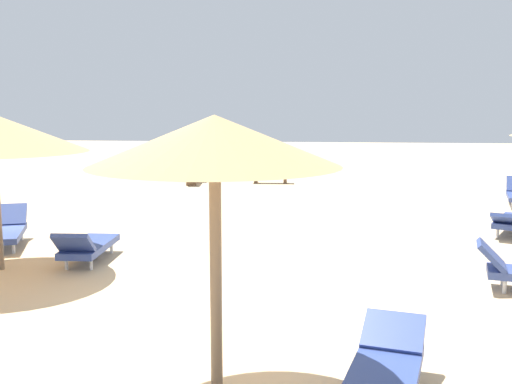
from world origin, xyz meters
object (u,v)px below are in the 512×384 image
at_px(lounger_2, 384,371).
at_px(bench_0, 270,174).
at_px(bench_2, 193,174).
at_px(bench_1, 186,172).
at_px(parasol_2, 215,142).
at_px(lounger_7, 87,246).
at_px(parked_car, 226,152).
at_px(lounger_0, 7,230).

distance_m(lounger_2, bench_0, 16.68).
distance_m(lounger_2, bench_2, 16.84).
distance_m(bench_1, bench_2, 0.87).
height_order(parasol_2, bench_1, parasol_2).
distance_m(lounger_7, parked_car, 16.31).
bearing_deg(bench_1, parasol_2, -75.88).
bearing_deg(lounger_2, lounger_0, 140.66).
distance_m(bench_0, bench_1, 3.28).
relative_size(bench_2, parked_car, 0.36).
relative_size(lounger_7, parked_car, 0.46).
relative_size(lounger_0, bench_2, 1.29).
relative_size(lounger_2, lounger_7, 1.05).
bearing_deg(bench_1, parked_car, 78.81).
bearing_deg(lounger_0, lounger_7, -27.62).
bearing_deg(lounger_2, bench_2, 108.72).
bearing_deg(parasol_2, lounger_7, 125.12).
bearing_deg(lounger_7, lounger_2, -43.60).
bearing_deg(lounger_2, parasol_2, 177.78).
bearing_deg(bench_2, lounger_7, -87.28).
relative_size(lounger_0, lounger_7, 1.03).
xyz_separation_m(bench_0, bench_2, (-2.84, -0.53, 0.00)).
distance_m(lounger_0, bench_0, 11.60).
bearing_deg(lounger_7, bench_2, 92.72).
height_order(bench_1, parked_car, parked_car).
distance_m(parasol_2, parked_car, 21.21).
relative_size(lounger_0, bench_1, 1.28).
bearing_deg(bench_0, parasol_2, -86.81).
bearing_deg(lounger_7, parasol_2, -54.88).
relative_size(lounger_7, bench_1, 1.24).
height_order(bench_0, bench_2, same).
xyz_separation_m(lounger_0, lounger_2, (7.05, -5.78, -0.01)).
bearing_deg(parked_car, bench_2, -94.66).
xyz_separation_m(lounger_0, bench_1, (1.21, 10.92, 0.03)).
relative_size(parasol_2, bench_1, 1.78).
bearing_deg(bench_1, lounger_0, -96.34).
bearing_deg(lounger_2, lounger_7, 136.40).
xyz_separation_m(lounger_2, lounger_7, (-4.87, 4.64, 0.01)).
bearing_deg(lounger_0, parasol_2, -46.63).
xyz_separation_m(bench_0, bench_1, (-3.27, 0.22, 0.00)).
height_order(lounger_7, bench_2, lounger_7).
bearing_deg(parasol_2, parked_car, 99.11).
relative_size(parasol_2, parked_car, 0.66).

